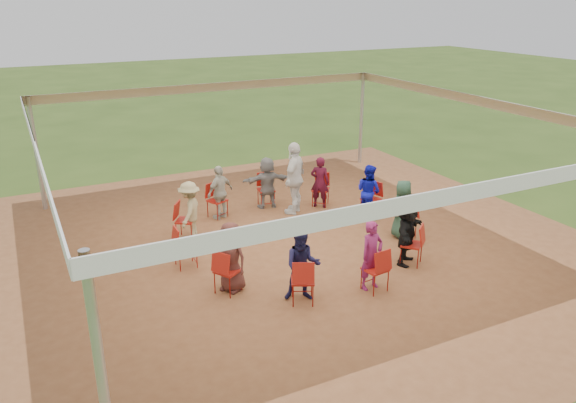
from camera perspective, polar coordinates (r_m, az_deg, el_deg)
name	(u,v)px	position (r m, az deg, el deg)	size (l,w,h in m)	color
ground	(297,244)	(12.95, 0.91, -4.32)	(80.00, 80.00, 0.00)	#304816
dirt_patch	(297,244)	(12.95, 0.91, -4.30)	(13.00, 13.00, 0.00)	brown
tent	(298,144)	(12.16, 0.97, 5.90)	(10.33, 10.33, 3.00)	#B2B2B7
chair_0	(406,219)	(13.46, 11.92, -1.71)	(0.42, 0.44, 0.90)	#A71910
chair_1	(371,199)	(14.56, 8.43, 0.22)	(0.42, 0.44, 0.90)	#A71910
chair_2	(321,190)	(15.15, 3.33, 1.21)	(0.42, 0.44, 0.90)	#A71910
chair_3	(266,190)	(15.10, -2.24, 1.17)	(0.42, 0.44, 0.90)	#A71910
chair_4	(217,201)	(14.43, -7.20, 0.09)	(0.42, 0.44, 0.90)	#A71910
chair_5	(186,221)	(13.27, -10.37, -1.93)	(0.42, 0.44, 0.90)	#A71910
chair_6	(185,247)	(11.92, -10.38, -4.57)	(0.42, 0.44, 0.90)	#A71910
chair_7	(228,271)	(10.81, -6.16, -7.04)	(0.42, 0.44, 0.90)	#A71910
chair_8	(303,281)	(10.42, 1.50, -8.04)	(0.42, 0.44, 0.90)	#A71910
chair_9	(375,269)	(10.94, 8.85, -6.83)	(0.42, 0.44, 0.90)	#A71910
chair_10	(412,245)	(12.11, 12.46, -4.30)	(0.42, 0.44, 0.90)	#A71910
person_seated_0	(402,209)	(13.33, 11.52, -0.74)	(0.68, 0.38, 1.39)	#254635
person_seated_1	(368,191)	(14.39, 8.18, 1.05)	(0.68, 0.39, 1.39)	#0E13AD
person_seated_2	(320,182)	(14.96, 3.25, 1.98)	(0.51, 0.33, 1.39)	#410B1C
person_seated_3	(267,183)	(14.91, -2.13, 1.94)	(1.29, 0.48, 1.39)	gray
person_seated_4	(220,192)	(14.26, -6.91, 0.93)	(0.82, 0.42, 1.39)	#B0AE9C
person_seated_5	(190,211)	(13.14, -9.93, -0.94)	(0.90, 0.45, 1.39)	tan
person_seated_6	(231,257)	(10.78, -5.82, -5.61)	(0.68, 0.38, 1.39)	#4F2621
person_seated_7	(302,265)	(10.40, 1.48, -6.50)	(0.68, 0.39, 1.39)	#1B1941
person_seated_8	(372,255)	(10.90, 8.49, -5.42)	(0.51, 0.33, 1.39)	#7F1D54
person_seated_9	(407,233)	(12.03, 11.99, -3.12)	(1.29, 0.48, 1.39)	black
standing_person	(295,178)	(14.47, 0.69, 2.40)	(1.11, 0.57, 1.89)	silver
cable_coil	(326,226)	(13.87, 3.86, -2.54)	(0.39, 0.39, 0.03)	black
laptop	(395,211)	(13.29, 10.85, -0.98)	(0.33, 0.37, 0.22)	#B7B7BC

